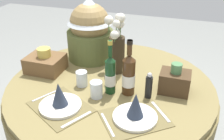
# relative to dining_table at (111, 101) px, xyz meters

# --- Properties ---
(dining_table) EXTENTS (1.38, 1.38, 0.74)m
(dining_table) POSITION_rel_dining_table_xyz_m (0.00, 0.00, 0.00)
(dining_table) COLOR olive
(dining_table) RESTS_ON ground
(place_setting_left) EXTENTS (0.42, 0.39, 0.16)m
(place_setting_left) POSITION_rel_dining_table_xyz_m (-0.19, -0.34, 0.19)
(place_setting_left) COLOR brown
(place_setting_left) RESTS_ON dining_table
(place_setting_right) EXTENTS (0.43, 0.41, 0.16)m
(place_setting_right) POSITION_rel_dining_table_xyz_m (0.24, -0.30, 0.19)
(place_setting_right) COLOR brown
(place_setting_right) RESTS_ON dining_table
(flower_vase) EXTENTS (0.16, 0.20, 0.42)m
(flower_vase) POSITION_rel_dining_table_xyz_m (-0.01, 0.17, 0.35)
(flower_vase) COLOR #332819
(flower_vase) RESTS_ON dining_table
(wine_bottle_left) EXTENTS (0.08, 0.08, 0.35)m
(wine_bottle_left) POSITION_rel_dining_table_xyz_m (0.14, -0.08, 0.28)
(wine_bottle_left) COLOR #422814
(wine_bottle_left) RESTS_ON dining_table
(wine_bottle_centre) EXTENTS (0.07, 0.07, 0.34)m
(wine_bottle_centre) POSITION_rel_dining_table_xyz_m (0.03, -0.10, 0.27)
(wine_bottle_centre) COLOR #143819
(wine_bottle_centre) RESTS_ON dining_table
(tumbler_near_left) EXTENTS (0.07, 0.07, 0.10)m
(tumbler_near_left) POSITION_rel_dining_table_xyz_m (-0.17, -0.08, 0.20)
(tumbler_near_left) COLOR silver
(tumbler_near_left) RESTS_ON dining_table
(tumbler_near_right) EXTENTS (0.07, 0.07, 0.10)m
(tumbler_near_right) POSITION_rel_dining_table_xyz_m (-0.03, -0.18, 0.20)
(tumbler_near_right) COLOR silver
(tumbler_near_right) RESTS_ON dining_table
(pepper_mill) EXTENTS (0.04, 0.04, 0.17)m
(pepper_mill) POSITION_rel_dining_table_xyz_m (0.27, -0.08, 0.22)
(pepper_mill) COLOR black
(pepper_mill) RESTS_ON dining_table
(gift_tub_back_left) EXTENTS (0.35, 0.35, 0.48)m
(gift_tub_back_left) POSITION_rel_dining_table_xyz_m (-0.27, 0.32, 0.39)
(gift_tub_back_left) COLOR #566033
(gift_tub_back_left) RESTS_ON dining_table
(woven_basket_side_left) EXTENTS (0.25, 0.21, 0.17)m
(woven_basket_side_left) POSITION_rel_dining_table_xyz_m (-0.49, 0.02, 0.21)
(woven_basket_side_left) COLOR brown
(woven_basket_side_left) RESTS_ON dining_table
(woven_basket_side_right) EXTENTS (0.18, 0.14, 0.19)m
(woven_basket_side_right) POSITION_rel_dining_table_xyz_m (0.41, 0.03, 0.22)
(woven_basket_side_right) COLOR #47331E
(woven_basket_side_right) RESTS_ON dining_table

